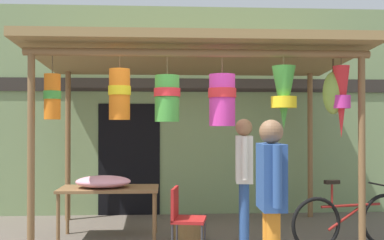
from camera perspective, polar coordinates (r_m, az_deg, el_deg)
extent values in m
cube|color=#7A9360|center=(8.23, -1.49, 1.25)|extent=(9.46, 0.25, 3.78)
cube|color=#2D2823|center=(8.11, -1.46, 4.48)|extent=(8.52, 0.04, 0.24)
cube|color=black|center=(8.14, -8.02, -4.98)|extent=(1.10, 0.03, 2.00)
cylinder|color=brown|center=(5.90, -19.86, -4.03)|extent=(0.09, 0.09, 2.54)
cylinder|color=brown|center=(6.20, 20.86, -3.86)|extent=(0.09, 0.09, 2.54)
cylinder|color=brown|center=(7.92, -15.56, -3.15)|extent=(0.09, 0.09, 2.54)
cylinder|color=brown|center=(8.14, 14.85, -3.07)|extent=(0.09, 0.09, 2.54)
cylinder|color=brown|center=(5.74, 1.03, 8.54)|extent=(4.41, 0.10, 0.10)
cylinder|color=brown|center=(7.81, -0.14, 7.22)|extent=(4.41, 0.10, 0.10)
cube|color=olive|center=(6.78, 0.35, 8.16)|extent=(4.71, 2.58, 0.29)
cylinder|color=brown|center=(5.89, -17.39, 6.72)|extent=(0.01, 0.01, 0.23)
cylinder|color=orange|center=(5.85, -17.40, 2.85)|extent=(0.20, 0.20, 0.57)
cylinder|color=green|center=(5.85, -17.40, 3.07)|extent=(0.22, 0.22, 0.10)
cylinder|color=brown|center=(5.82, -9.23, 7.18)|extent=(0.01, 0.01, 0.15)
cylinder|color=orange|center=(5.78, -9.23, 3.25)|extent=(0.27, 0.27, 0.65)
cylinder|color=yellow|center=(5.78, -9.23, 3.74)|extent=(0.29, 0.29, 0.12)
cylinder|color=brown|center=(5.76, -3.19, 6.85)|extent=(0.01, 0.01, 0.23)
cylinder|color=green|center=(5.72, -3.19, 2.75)|extent=(0.31, 0.31, 0.59)
cylinder|color=red|center=(5.72, -3.19, 3.53)|extent=(0.34, 0.34, 0.11)
cylinder|color=brown|center=(5.82, 3.87, 6.86)|extent=(0.01, 0.01, 0.21)
cylinder|color=#D13399|center=(5.78, 3.87, 2.54)|extent=(0.34, 0.34, 0.67)
cylinder|color=red|center=(5.79, 3.87, 3.47)|extent=(0.36, 0.36, 0.12)
cylinder|color=brown|center=(5.87, 11.62, 7.30)|extent=(0.01, 0.01, 0.11)
cone|color=green|center=(5.83, 11.63, 2.82)|extent=(0.30, 0.30, 0.81)
cylinder|color=yellow|center=(5.82, 11.63, 2.25)|extent=(0.33, 0.33, 0.15)
cylinder|color=brown|center=(6.15, 18.51, 7.02)|extent=(0.01, 0.01, 0.10)
cone|color=red|center=(6.10, 18.52, 2.21)|extent=(0.21, 0.21, 0.93)
cylinder|color=#D13399|center=(6.10, 18.52, 2.21)|extent=(0.23, 0.23, 0.17)
cylinder|color=#4C3D23|center=(6.17, 17.57, 6.67)|extent=(0.02, 0.02, 0.17)
ellipsoid|color=#89A842|center=(6.14, 17.58, 3.30)|extent=(0.27, 0.23, 0.56)
cube|color=brown|center=(6.56, -10.53, -8.63)|extent=(1.40, 0.68, 0.04)
cylinder|color=brown|center=(6.46, -16.72, -12.01)|extent=(0.05, 0.05, 0.69)
cylinder|color=brown|center=(6.29, -4.85, -12.34)|extent=(0.05, 0.05, 0.69)
cylinder|color=brown|center=(7.01, -15.61, -11.10)|extent=(0.05, 0.05, 0.69)
cylinder|color=brown|center=(6.86, -4.72, -11.36)|extent=(0.05, 0.05, 0.69)
ellipsoid|color=pink|center=(6.54, -11.27, -7.73)|extent=(0.78, 0.55, 0.17)
ellipsoid|color=yellow|center=(6.46, -10.31, -7.73)|extent=(0.35, 0.27, 0.12)
cube|color=#AD1E1E|center=(5.69, -0.39, -12.62)|extent=(0.47, 0.47, 0.04)
cube|color=#AD1E1E|center=(5.67, -2.22, -10.59)|extent=(0.11, 0.40, 0.40)
cylinder|color=#333338|center=(5.89, 1.64, -14.39)|extent=(0.03, 0.03, 0.44)
cylinder|color=#333338|center=(5.93, -1.93, -14.29)|extent=(0.03, 0.03, 0.44)
cylinder|color=brown|center=(6.45, -0.28, -13.93)|extent=(0.46, 0.46, 0.27)
torus|color=black|center=(6.75, 23.34, -11.61)|extent=(0.71, 0.19, 0.71)
torus|color=black|center=(6.17, 15.57, -12.69)|extent=(0.71, 0.19, 0.71)
cylinder|color=maroon|center=(6.40, 19.63, -10.23)|extent=(0.87, 0.22, 0.04)
cylinder|color=maroon|center=(6.38, 18.88, -11.82)|extent=(0.49, 0.14, 0.31)
cylinder|color=maroon|center=(6.22, 17.43, -9.03)|extent=(0.03, 0.03, 0.30)
cube|color=black|center=(6.20, 17.43, -7.56)|extent=(0.21, 0.12, 0.05)
cylinder|color=#262628|center=(6.62, 22.79, -7.61)|extent=(0.11, 0.44, 0.02)
cube|color=#2D5193|center=(4.31, 10.08, -7.11)|extent=(0.23, 0.40, 0.62)
cylinder|color=#2D5193|center=(4.06, 10.85, -7.08)|extent=(0.08, 0.08, 0.56)
cylinder|color=#2D5193|center=(4.56, 9.39, -6.36)|extent=(0.08, 0.08, 0.56)
sphere|color=#896042|center=(4.28, 10.07, -1.47)|extent=(0.23, 0.23, 0.23)
cylinder|color=#2D5193|center=(6.14, 6.70, -11.91)|extent=(0.13, 0.13, 0.84)
cylinder|color=#2D5193|center=(6.31, 6.61, -11.59)|extent=(0.13, 0.13, 0.84)
cube|color=silver|center=(6.12, 6.64, -4.97)|extent=(0.27, 0.42, 0.63)
cylinder|color=silver|center=(5.87, 6.77, -4.86)|extent=(0.08, 0.08, 0.57)
cylinder|color=silver|center=(6.37, 6.53, -4.51)|extent=(0.08, 0.08, 0.57)
sphere|color=#9E704C|center=(6.10, 6.64, -0.93)|extent=(0.23, 0.23, 0.23)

